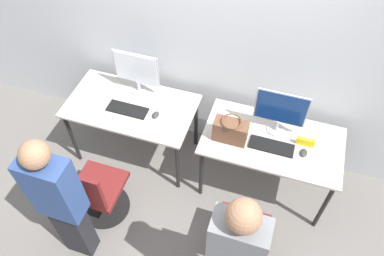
% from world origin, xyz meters
% --- Properties ---
extents(ground_plane, '(20.00, 20.00, 0.00)m').
position_xyz_m(ground_plane, '(0.00, 0.00, 0.00)').
color(ground_plane, slate).
extents(wall_back, '(12.00, 0.05, 2.80)m').
position_xyz_m(wall_back, '(0.00, 0.82, 1.40)').
color(wall_back, silver).
rests_on(wall_back, ground_plane).
extents(desk_left, '(1.25, 0.70, 0.74)m').
position_xyz_m(desk_left, '(-0.70, 0.35, 0.67)').
color(desk_left, '#BCB7AD').
rests_on(desk_left, ground_plane).
extents(monitor_left, '(0.45, 0.16, 0.46)m').
position_xyz_m(monitor_left, '(-0.70, 0.56, 1.00)').
color(monitor_left, '#B2B2B7').
rests_on(monitor_left, desk_left).
extents(keyboard_left, '(0.39, 0.14, 0.02)m').
position_xyz_m(keyboard_left, '(-0.70, 0.28, 0.75)').
color(keyboard_left, black).
rests_on(keyboard_left, desk_left).
extents(mouse_left, '(0.06, 0.09, 0.03)m').
position_xyz_m(mouse_left, '(-0.41, 0.29, 0.76)').
color(mouse_left, '#333333').
rests_on(mouse_left, desk_left).
extents(office_chair_left, '(0.48, 0.48, 0.87)m').
position_xyz_m(office_chair_left, '(-0.73, -0.46, 0.35)').
color(office_chair_left, black).
rests_on(office_chair_left, ground_plane).
extents(person_left, '(0.36, 0.20, 1.55)m').
position_xyz_m(person_left, '(-0.75, -0.82, 0.84)').
color(person_left, '#232328').
rests_on(person_left, ground_plane).
extents(desk_right, '(1.25, 0.70, 0.74)m').
position_xyz_m(desk_right, '(0.70, 0.35, 0.67)').
color(desk_right, '#BCB7AD').
rests_on(desk_right, ground_plane).
extents(monitor_right, '(0.45, 0.16, 0.46)m').
position_xyz_m(monitor_right, '(0.70, 0.48, 1.00)').
color(monitor_right, '#B2B2B7').
rests_on(monitor_right, desk_right).
extents(keyboard_right, '(0.39, 0.14, 0.02)m').
position_xyz_m(keyboard_right, '(0.70, 0.27, 0.75)').
color(keyboard_right, black).
rests_on(keyboard_right, desk_right).
extents(mouse_right, '(0.06, 0.09, 0.03)m').
position_xyz_m(mouse_right, '(0.98, 0.28, 0.76)').
color(mouse_right, '#333333').
rests_on(mouse_right, desk_right).
extents(office_chair_right, '(0.48, 0.48, 0.87)m').
position_xyz_m(office_chair_right, '(0.63, -0.49, 0.35)').
color(office_chair_right, black).
rests_on(office_chair_right, ground_plane).
extents(handbag, '(0.30, 0.18, 0.25)m').
position_xyz_m(handbag, '(0.32, 0.24, 0.86)').
color(handbag, brown).
rests_on(handbag, desk_right).
extents(placard_right, '(0.16, 0.03, 0.08)m').
position_xyz_m(placard_right, '(0.97, 0.38, 0.78)').
color(placard_right, yellow).
rests_on(placard_right, desk_right).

